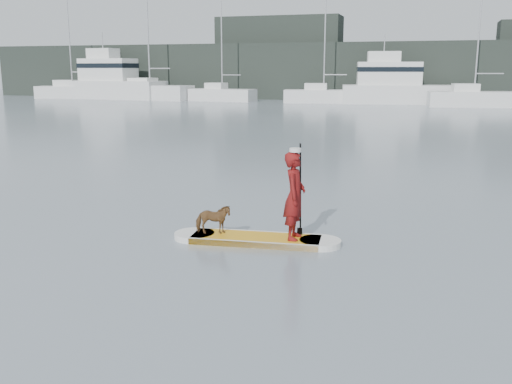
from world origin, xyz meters
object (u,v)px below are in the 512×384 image
(sailboat_b, at_px, (150,91))
(dog, at_px, (213,219))
(paddler, at_px, (295,196))
(paddleboard, at_px, (256,239))
(sailboat_c, at_px, (222,94))
(sailboat_e, at_px, (473,98))
(sailboat_d, at_px, (323,95))
(motor_yacht_b, at_px, (113,80))
(sailboat_a, at_px, (72,91))
(motor_yacht_a, at_px, (395,84))

(sailboat_b, bearing_deg, dog, -52.60)
(paddler, bearing_deg, paddleboard, 92.77)
(sailboat_c, distance_m, sailboat_e, 24.48)
(sailboat_d, bearing_deg, motor_yacht_b, 169.61)
(sailboat_a, xyz_separation_m, sailboat_e, (42.60, -2.60, -0.01))
(sailboat_a, height_order, sailboat_e, sailboat_a)
(motor_yacht_b, bearing_deg, paddleboard, -50.07)
(sailboat_e, bearing_deg, motor_yacht_b, 167.64)
(sailboat_c, height_order, sailboat_e, sailboat_e)
(sailboat_c, relative_size, motor_yacht_a, 0.89)
(sailboat_b, relative_size, sailboat_d, 1.26)
(sailboat_e, bearing_deg, paddleboard, -106.20)
(sailboat_e, bearing_deg, sailboat_b, 167.94)
(sailboat_a, bearing_deg, sailboat_c, -13.01)
(motor_yacht_b, bearing_deg, sailboat_e, 1.79)
(dog, distance_m, motor_yacht_a, 46.89)
(sailboat_c, bearing_deg, sailboat_d, 5.92)
(paddleboard, xyz_separation_m, sailboat_a, (-36.14, 46.38, 0.75))
(sailboat_c, height_order, motor_yacht_b, sailboat_c)
(paddler, bearing_deg, sailboat_d, 6.92)
(dog, distance_m, sailboat_d, 46.40)
(sailboat_b, relative_size, sailboat_e, 1.27)
(sailboat_e, distance_m, motor_yacht_b, 37.66)
(paddler, relative_size, motor_yacht_b, 0.15)
(sailboat_a, height_order, motor_yacht_a, sailboat_a)
(sailboat_c, bearing_deg, sailboat_b, -174.31)
(motor_yacht_b, bearing_deg, sailboat_d, 4.17)
(sailboat_a, relative_size, sailboat_e, 1.04)
(paddler, distance_m, sailboat_c, 49.62)
(sailboat_e, bearing_deg, paddler, -105.26)
(dog, xyz_separation_m, motor_yacht_b, (-30.21, 46.86, 1.62))
(sailboat_b, bearing_deg, motor_yacht_a, 9.86)
(dog, relative_size, sailboat_c, 0.07)
(dog, bearing_deg, sailboat_c, 3.13)
(sailboat_b, distance_m, sailboat_e, 32.86)
(paddleboard, height_order, sailboat_c, sailboat_c)
(sailboat_a, bearing_deg, sailboat_b, -12.90)
(sailboat_d, relative_size, motor_yacht_a, 1.01)
(paddler, xyz_separation_m, sailboat_d, (-8.01, 45.80, -0.15))
(paddleboard, relative_size, sailboat_a, 0.28)
(sailboat_b, xyz_separation_m, sailboat_c, (8.40, -0.17, -0.25))
(paddler, height_order, sailboat_c, sailboat_c)
(sailboat_e, distance_m, motor_yacht_a, 7.65)
(sailboat_a, distance_m, motor_yacht_a, 35.66)
(paddleboard, distance_m, sailboat_b, 53.19)
(paddler, distance_m, dog, 1.70)
(paddler, bearing_deg, motor_yacht_b, 31.26)
(motor_yacht_b, bearing_deg, sailboat_b, -0.30)
(paddler, distance_m, motor_yacht_a, 46.74)
(dog, xyz_separation_m, sailboat_e, (7.32, 43.87, 0.39))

